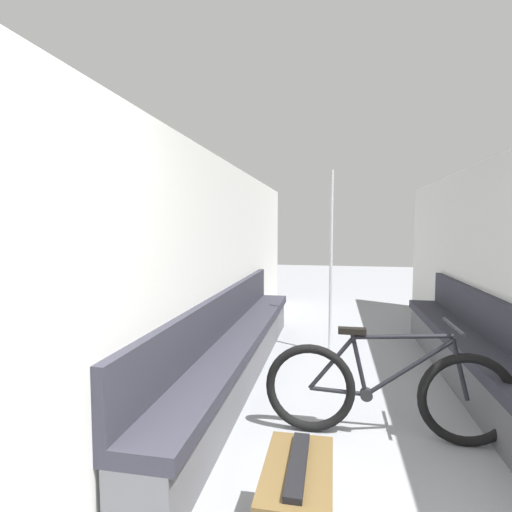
% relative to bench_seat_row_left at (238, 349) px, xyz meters
% --- Properties ---
extents(wall_left, '(0.10, 8.80, 2.24)m').
position_rel_bench_seat_row_left_xyz_m(wall_left, '(-0.23, -0.18, 0.81)').
color(wall_left, silver).
rests_on(wall_left, ground).
extents(bench_seat_row_left, '(0.42, 4.40, 0.89)m').
position_rel_bench_seat_row_left_xyz_m(bench_seat_row_left, '(0.00, 0.00, 0.00)').
color(bench_seat_row_left, '#5B5B60').
rests_on(bench_seat_row_left, ground).
extents(bench_seat_row_right, '(0.42, 4.40, 0.89)m').
position_rel_bench_seat_row_left_xyz_m(bench_seat_row_right, '(2.27, 0.00, 0.00)').
color(bench_seat_row_right, '#5B5B60').
rests_on(bench_seat_row_right, ground).
extents(bicycle, '(1.77, 0.46, 0.87)m').
position_rel_bench_seat_row_left_xyz_m(bicycle, '(1.33, -0.91, 0.05)').
color(bicycle, black).
rests_on(bicycle, ground).
extents(grab_pole_near, '(0.08, 0.08, 2.22)m').
position_rel_bench_seat_row_left_xyz_m(grab_pole_near, '(0.91, 1.01, 0.77)').
color(grab_pole_near, gray).
rests_on(grab_pole_near, ground).
extents(luggage_bag, '(0.32, 0.60, 0.47)m').
position_rel_bench_seat_row_left_xyz_m(luggage_bag, '(0.79, -2.09, -0.08)').
color(luggage_bag, brown).
rests_on(luggage_bag, ground).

